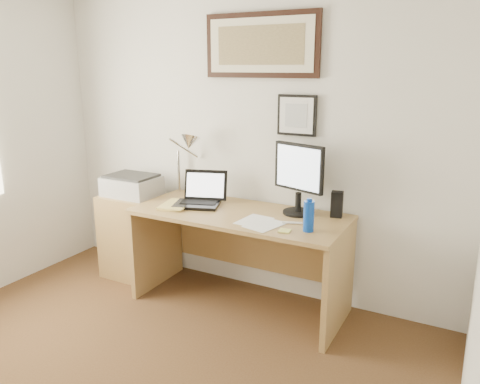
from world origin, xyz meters
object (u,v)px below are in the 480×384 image
Objects in this scene: side_cabinet at (134,236)px; desk at (244,239)px; laptop at (200,198)px; lcd_monitor at (299,175)px; printer at (132,185)px; book at (164,204)px; water_bottle at (309,216)px.

side_cabinet is 0.46× the size of desk.
laptop is 0.81m from lcd_monitor.
printer is at bearing -178.85° from desk.
laptop reaches higher than book.
printer reaches higher than book.
book is at bearing 178.45° from water_bottle.
book reaches higher than desk.
laptop is (0.24, 0.15, 0.05)m from book.
lcd_monitor reaches higher than desk.
lcd_monitor reaches higher than water_bottle.
desk is (-0.59, 0.23, -0.34)m from water_bottle.
water_bottle is 0.46× the size of printer.
desk is 3.08× the size of lcd_monitor.
desk is at bearing 17.89° from book.
printer is at bearing 178.03° from laptop.
water_bottle is at bearing -10.80° from laptop.
book is (-1.20, 0.03, -0.09)m from water_bottle.
book is at bearing -20.61° from printer.
book is (0.46, -0.16, 0.40)m from side_cabinet.
water_bottle is 0.39× the size of lcd_monitor.
printer is at bearing 159.39° from book.
laptop is (-0.96, 0.18, -0.04)m from water_bottle.
desk is 3.64× the size of printer.
side_cabinet is 1.83× the size of laptop.
book is 0.68m from desk.
book is 0.18× the size of desk.
side_cabinet is 0.63m from book.
book is at bearing -148.04° from laptop.
lcd_monitor is at bearing 4.70° from side_cabinet.
desk is at bearing 158.90° from water_bottle.
laptop is at bearing -0.85° from side_cabinet.
printer is at bearing 103.15° from side_cabinet.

